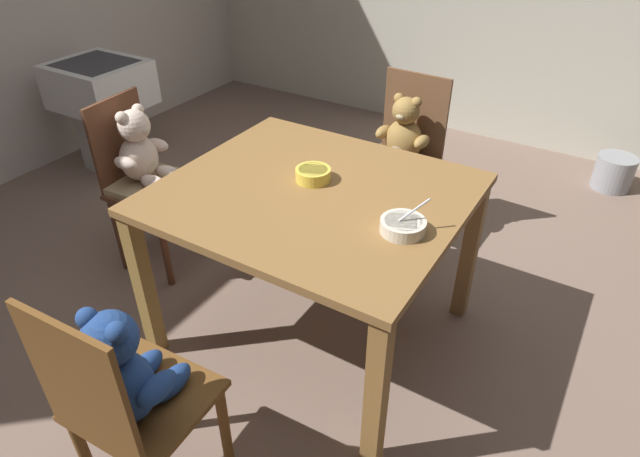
# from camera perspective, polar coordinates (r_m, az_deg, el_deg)

# --- Properties ---
(ground_plane) EXTENTS (5.20, 5.20, 0.04)m
(ground_plane) POSITION_cam_1_polar(r_m,az_deg,el_deg) (2.56, -0.59, -10.87)
(ground_plane) COLOR #786154
(dining_table) EXTENTS (1.14, 1.02, 0.74)m
(dining_table) POSITION_cam_1_polar(r_m,az_deg,el_deg) (2.14, -0.70, 1.74)
(dining_table) COLOR brown
(dining_table) RESTS_ON ground_plane
(teddy_chair_near_left) EXTENTS (0.39, 0.40, 0.89)m
(teddy_chair_near_left) POSITION_cam_1_polar(r_m,az_deg,el_deg) (2.80, -18.11, 6.31)
(teddy_chair_near_left) COLOR brown
(teddy_chair_near_left) RESTS_ON ground_plane
(teddy_chair_far_center) EXTENTS (0.42, 0.40, 0.90)m
(teddy_chair_far_center) POSITION_cam_1_polar(r_m,az_deg,el_deg) (2.95, 8.70, 8.83)
(teddy_chair_far_center) COLOR brown
(teddy_chair_far_center) RESTS_ON ground_plane
(teddy_chair_near_front) EXTENTS (0.40, 0.38, 0.90)m
(teddy_chair_near_front) POSITION_cam_1_polar(r_m,az_deg,el_deg) (1.69, -19.88, -15.22)
(teddy_chair_near_front) COLOR brown
(teddy_chair_near_front) RESTS_ON ground_plane
(porridge_bowl_cream_near_right) EXTENTS (0.16, 0.16, 0.12)m
(porridge_bowl_cream_near_right) POSITION_cam_1_polar(r_m,az_deg,el_deg) (1.86, 8.76, 0.29)
(porridge_bowl_cream_near_right) COLOR beige
(porridge_bowl_cream_near_right) RESTS_ON dining_table
(porridge_bowl_yellow_center) EXTENTS (0.14, 0.14, 0.05)m
(porridge_bowl_yellow_center) POSITION_cam_1_polar(r_m,az_deg,el_deg) (2.15, -0.73, 5.75)
(porridge_bowl_yellow_center) COLOR yellow
(porridge_bowl_yellow_center) RESTS_ON dining_table
(sink_basin) EXTENTS (0.56, 0.50, 0.74)m
(sink_basin) POSITION_cam_1_polar(r_m,az_deg,el_deg) (3.94, -21.90, 12.40)
(sink_basin) COLOR #B7B2A8
(sink_basin) RESTS_ON ground_plane
(metal_pail) EXTENTS (0.24, 0.24, 0.22)m
(metal_pail) POSITION_cam_1_polar(r_m,az_deg,el_deg) (4.05, 28.61, 5.24)
(metal_pail) COLOR #93969B
(metal_pail) RESTS_ON ground_plane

